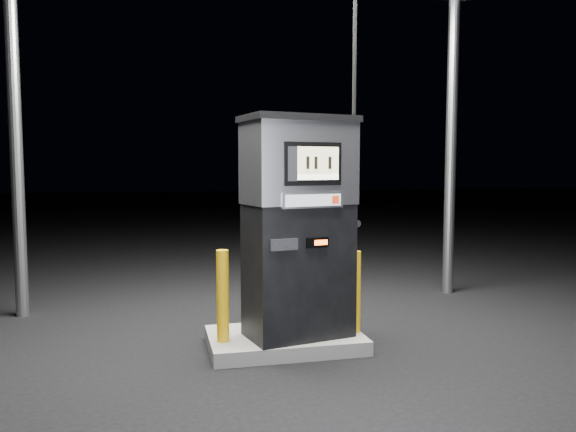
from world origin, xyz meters
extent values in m
plane|color=black|center=(0.00, 0.00, 0.00)|extent=(80.00, 80.00, 0.00)
cube|color=slate|center=(0.00, 0.00, 0.07)|extent=(1.60, 1.00, 0.15)
cylinder|color=gray|center=(-3.00, 2.00, 2.25)|extent=(0.16, 0.16, 4.50)
cylinder|color=gray|center=(3.00, 2.00, 2.25)|extent=(0.16, 0.16, 4.50)
cube|color=black|center=(0.12, -0.10, 0.84)|extent=(1.15, 0.81, 1.38)
cube|color=silver|center=(0.12, -0.10, 1.94)|extent=(1.17, 0.84, 0.83)
cube|color=black|center=(0.12, -0.10, 2.38)|extent=(1.23, 0.89, 0.07)
cube|color=black|center=(0.19, -0.41, 1.93)|extent=(0.61, 0.16, 0.42)
cube|color=#BFBA8A|center=(0.24, -0.42, 1.97)|extent=(0.44, 0.10, 0.26)
cube|color=white|center=(0.24, -0.42, 1.81)|extent=(0.44, 0.10, 0.06)
cube|color=silver|center=(0.19, -0.41, 1.58)|extent=(0.65, 0.17, 0.15)
cube|color=#A5A8AD|center=(0.19, -0.43, 1.58)|extent=(0.59, 0.13, 0.12)
cube|color=#A3230A|center=(0.43, -0.38, 1.58)|extent=(0.08, 0.02, 0.08)
cube|color=black|center=(0.24, -0.40, 1.16)|extent=(0.24, 0.07, 0.10)
cube|color=#F04A0C|center=(0.27, -0.40, 1.16)|extent=(0.14, 0.03, 0.05)
cube|color=black|center=(-0.12, -0.47, 1.16)|extent=(0.29, 0.09, 0.11)
cube|color=black|center=(0.68, 0.02, 1.31)|extent=(0.15, 0.22, 0.27)
cylinder|color=gray|center=(0.75, 0.03, 1.31)|extent=(0.13, 0.25, 0.08)
cylinder|color=black|center=(0.74, -0.02, 3.14)|extent=(0.05, 0.05, 3.41)
cylinder|color=#F3B00D|center=(-0.67, -0.13, 0.61)|extent=(0.15, 0.15, 0.93)
cylinder|color=#F3B00D|center=(0.74, -0.11, 0.58)|extent=(0.15, 0.15, 0.87)
camera|label=1|loc=(-1.28, -5.66, 1.89)|focal=35.00mm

